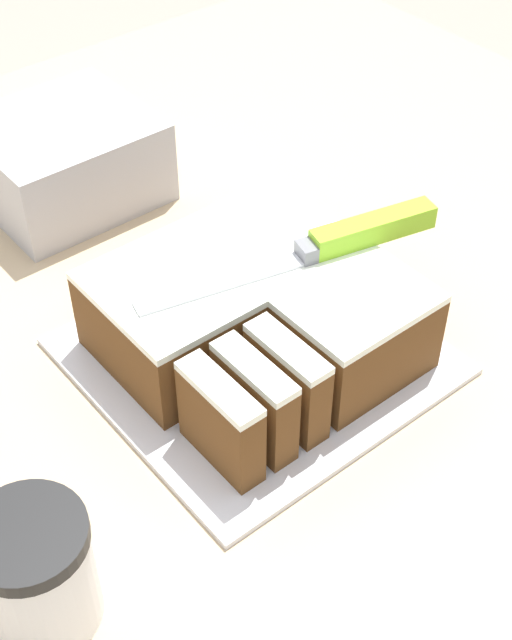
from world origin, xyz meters
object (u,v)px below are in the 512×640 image
object	(u,v)px
cake	(257,315)
knife	(350,237)
cake_board	(256,356)
coffee_cup	(37,573)
storage_box	(65,159)

from	to	relation	value
cake	knife	bearing A→B (deg)	-9.79
cake_board	knife	distance (m)	0.14
knife	coffee_cup	size ratio (longest dim) A/B	2.83
cake_board	coffee_cup	world-z (taller)	coffee_cup
cake	knife	xyz separation A→B (m)	(0.09, -0.02, 0.05)
cake_board	storage_box	xyz separation A→B (m)	(0.00, 0.34, 0.04)
cake	knife	world-z (taller)	knife
knife	coffee_cup	bearing A→B (deg)	27.66
cake_board	cake	bearing A→B (deg)	45.20
knife	cake	bearing A→B (deg)	3.85
cake_board	cake	distance (m)	0.05
coffee_cup	storage_box	world-z (taller)	coffee_cup
coffee_cup	cake_board	bearing A→B (deg)	20.79
storage_box	cake	bearing A→B (deg)	-89.43
coffee_cup	knife	bearing A→B (deg)	14.02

